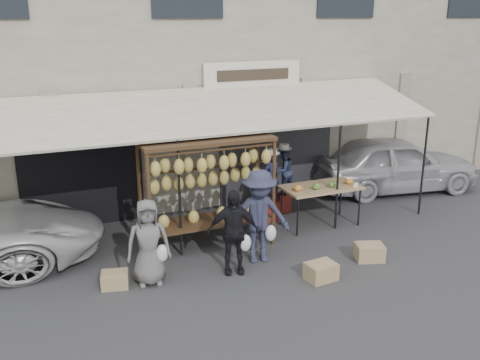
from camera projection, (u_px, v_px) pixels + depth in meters
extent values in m
plane|color=#2D2D30|center=(253.00, 271.00, 9.77)|extent=(90.00, 90.00, 0.00)
cube|color=#ADA898|center=(155.00, 52.00, 14.45)|extent=(24.00, 6.00, 7.00)
cube|color=#232328|center=(277.00, 151.00, 13.26)|extent=(3.00, 0.10, 2.50)
cube|color=black|center=(82.00, 171.00, 11.52)|extent=(2.60, 0.10, 2.50)
cube|color=silver|center=(252.00, 75.00, 12.38)|extent=(2.40, 0.10, 0.60)
cube|color=silver|center=(208.00, 110.00, 11.02)|extent=(10.00, 2.34, 0.63)
cylinder|color=black|center=(180.00, 199.00, 10.07)|extent=(0.05, 0.05, 2.30)
cylinder|color=black|center=(338.00, 178.00, 11.37)|extent=(0.05, 0.05, 2.30)
cylinder|color=black|center=(423.00, 167.00, 12.23)|extent=(0.05, 0.05, 2.30)
cylinder|color=#462F1C|center=(150.00, 210.00, 9.67)|extent=(0.07, 0.07, 2.20)
cylinder|color=#462F1C|center=(274.00, 193.00, 10.60)|extent=(0.07, 0.07, 2.20)
cylinder|color=#462F1C|center=(140.00, 197.00, 10.38)|extent=(0.07, 0.07, 2.20)
cylinder|color=#462F1C|center=(257.00, 182.00, 11.31)|extent=(0.07, 0.07, 2.20)
cube|color=#462F1C|center=(206.00, 140.00, 10.16)|extent=(2.60, 0.90, 0.07)
cylinder|color=#462F1C|center=(213.00, 150.00, 9.89)|extent=(2.50, 0.05, 0.05)
cylinder|color=#462F1C|center=(201.00, 142.00, 10.51)|extent=(2.50, 0.05, 0.05)
cylinder|color=#462F1C|center=(207.00, 168.00, 10.33)|extent=(2.50, 0.05, 0.05)
cube|color=#462F1C|center=(208.00, 221.00, 10.65)|extent=(2.50, 0.80, 0.05)
ellipsoid|color=#D0B452|center=(155.00, 169.00, 9.55)|extent=(0.20, 0.18, 0.30)
ellipsoid|color=#D0B452|center=(165.00, 165.00, 9.76)|extent=(0.20, 0.18, 0.30)
ellipsoid|color=#D0B452|center=(179.00, 167.00, 9.72)|extent=(0.20, 0.18, 0.30)
ellipsoid|color=#D0B452|center=(188.00, 165.00, 9.94)|extent=(0.20, 0.18, 0.30)
ellipsoid|color=#D0B452|center=(202.00, 165.00, 9.89)|extent=(0.20, 0.18, 0.30)
ellipsoid|color=#D0B452|center=(210.00, 162.00, 10.10)|extent=(0.20, 0.18, 0.30)
ellipsoid|color=#D0B452|center=(224.00, 163.00, 10.05)|extent=(0.20, 0.18, 0.30)
ellipsoid|color=#D0B452|center=(232.00, 160.00, 10.27)|extent=(0.20, 0.18, 0.30)
ellipsoid|color=#D0B452|center=(246.00, 160.00, 10.21)|extent=(0.20, 0.18, 0.30)
ellipsoid|color=#D0B452|center=(253.00, 155.00, 10.42)|extent=(0.20, 0.18, 0.30)
ellipsoid|color=#D0B452|center=(266.00, 157.00, 10.37)|extent=(0.20, 0.18, 0.30)
ellipsoid|color=#D0B452|center=(154.00, 187.00, 10.01)|extent=(0.20, 0.18, 0.30)
ellipsoid|color=#D0B452|center=(166.00, 183.00, 10.09)|extent=(0.20, 0.18, 0.30)
ellipsoid|color=#D0B452|center=(178.00, 184.00, 10.19)|extent=(0.20, 0.18, 0.30)
ellipsoid|color=#D0B452|center=(190.00, 181.00, 10.27)|extent=(0.20, 0.18, 0.30)
ellipsoid|color=#D0B452|center=(202.00, 180.00, 10.35)|extent=(0.20, 0.18, 0.30)
ellipsoid|color=#D0B452|center=(213.00, 179.00, 10.44)|extent=(0.20, 0.18, 0.30)
ellipsoid|color=#D0B452|center=(224.00, 178.00, 10.53)|extent=(0.20, 0.18, 0.30)
ellipsoid|color=#D0B452|center=(235.00, 175.00, 10.61)|extent=(0.20, 0.18, 0.30)
ellipsoid|color=#D0B452|center=(246.00, 173.00, 10.69)|extent=(0.20, 0.18, 0.30)
ellipsoid|color=#D0B452|center=(256.00, 173.00, 10.79)|extent=(0.20, 0.18, 0.30)
cube|color=tan|center=(321.00, 187.00, 11.66)|extent=(1.70, 0.90, 0.05)
cylinder|color=black|center=(298.00, 217.00, 11.19)|extent=(0.04, 0.04, 0.85)
cylinder|color=black|center=(359.00, 207.00, 11.76)|extent=(0.04, 0.04, 0.85)
cylinder|color=black|center=(281.00, 206.00, 11.84)|extent=(0.04, 0.04, 0.85)
cylinder|color=black|center=(341.00, 197.00, 12.41)|extent=(0.04, 0.04, 0.85)
ellipsoid|color=orange|center=(298.00, 188.00, 11.31)|extent=(0.18, 0.14, 0.14)
ellipsoid|color=#598C33|center=(316.00, 186.00, 11.41)|extent=(0.18, 0.14, 0.14)
ellipsoid|color=#598C33|center=(333.00, 184.00, 11.56)|extent=(0.18, 0.14, 0.14)
ellipsoid|color=orange|center=(349.00, 181.00, 11.77)|extent=(0.18, 0.14, 0.14)
imported|color=#212444|center=(272.00, 177.00, 11.89)|extent=(0.46, 0.35, 1.15)
imported|color=#293150|center=(283.00, 171.00, 12.44)|extent=(0.66, 0.58, 1.13)
imported|color=slate|center=(148.00, 242.00, 9.12)|extent=(0.81, 0.58, 1.53)
imported|color=black|center=(233.00, 232.00, 9.52)|extent=(0.99, 0.62, 1.57)
imported|color=#2D2F47|center=(259.00, 217.00, 9.92)|extent=(1.26, 0.86, 1.79)
cube|color=maroon|center=(271.00, 210.00, 12.13)|extent=(0.35, 0.35, 0.46)
cube|color=maroon|center=(283.00, 202.00, 12.68)|extent=(0.35, 0.35, 0.44)
cube|color=tan|center=(321.00, 271.00, 9.42)|extent=(0.55, 0.44, 0.31)
cube|color=tan|center=(369.00, 252.00, 10.18)|extent=(0.62, 0.54, 0.31)
cube|color=tan|center=(115.00, 280.00, 9.17)|extent=(0.52, 0.44, 0.27)
imported|color=#B1B0B6|center=(394.00, 163.00, 14.04)|extent=(4.55, 2.42, 1.47)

